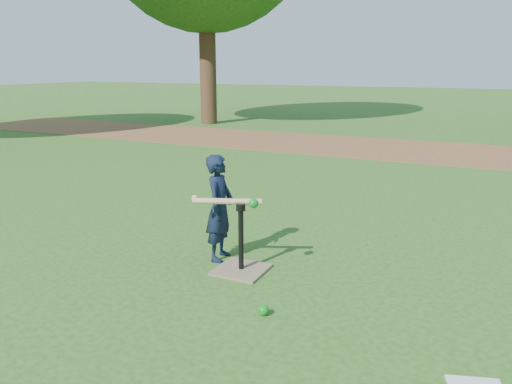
% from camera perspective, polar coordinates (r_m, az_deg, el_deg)
% --- Properties ---
extents(ground, '(80.00, 80.00, 0.00)m').
position_cam_1_polar(ground, '(4.40, -5.63, -9.36)').
color(ground, '#285116').
rests_on(ground, ground).
extents(dirt_strip, '(24.00, 3.00, 0.01)m').
position_cam_1_polar(dirt_strip, '(11.27, 14.67, 4.85)').
color(dirt_strip, brown).
rests_on(dirt_strip, ground).
extents(child, '(0.29, 0.39, 0.99)m').
position_cam_1_polar(child, '(4.58, -4.18, -1.81)').
color(child, black).
rests_on(child, ground).
extents(wiffle_ball_ground, '(0.08, 0.08, 0.08)m').
position_cam_1_polar(wiffle_ball_ground, '(3.71, 0.88, -13.35)').
color(wiffle_ball_ground, '#0B821B').
rests_on(wiffle_ball_ground, ground).
extents(batting_tee, '(0.44, 0.44, 0.61)m').
position_cam_1_polar(batting_tee, '(4.41, -1.71, -7.68)').
color(batting_tee, '#7F6A51').
rests_on(batting_tee, ground).
extents(swing_action, '(0.66, 0.29, 0.11)m').
position_cam_1_polar(swing_action, '(4.25, -3.10, -1.07)').
color(swing_action, tan).
rests_on(swing_action, ground).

